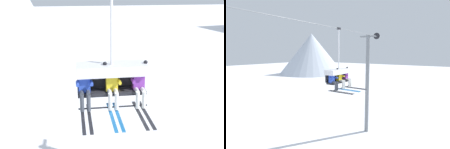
% 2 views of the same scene
% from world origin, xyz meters
% --- Properties ---
extents(chairlift_chair, '(1.94, 0.74, 3.67)m').
position_xyz_m(chairlift_chair, '(1.36, -0.73, 6.28)').
color(chairlift_chair, '#232328').
extents(skier_blue, '(0.46, 1.70, 1.23)m').
position_xyz_m(skier_blue, '(0.60, -0.95, 5.95)').
color(skier_blue, '#2847B7').
extents(skier_yellow, '(0.48, 1.70, 1.34)m').
position_xyz_m(skier_yellow, '(1.36, -0.94, 5.97)').
color(skier_yellow, yellow).
extents(skier_purple, '(0.48, 1.70, 1.34)m').
position_xyz_m(skier_purple, '(2.13, -0.94, 5.97)').
color(skier_purple, purple).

